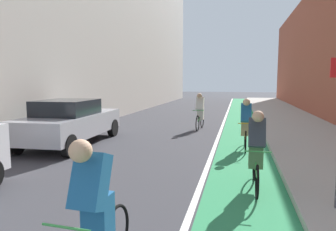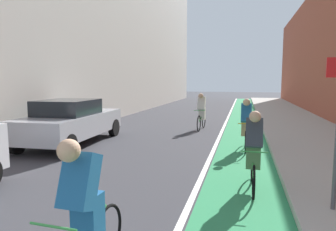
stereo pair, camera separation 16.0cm
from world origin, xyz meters
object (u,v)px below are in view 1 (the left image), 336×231
object	(u,v)px
cyclist_mid	(256,147)
cyclist_far	(200,111)
parked_sedan_silver	(70,121)
cyclist_lead	(93,214)
cyclist_trailing	(246,123)

from	to	relation	value
cyclist_mid	cyclist_far	size ratio (longest dim) A/B	0.97
parked_sedan_silver	cyclist_lead	xyz separation A→B (m)	(4.15, -6.42, 0.02)
cyclist_far	cyclist_lead	bearing A→B (deg)	-88.72
parked_sedan_silver	cyclist_far	world-z (taller)	cyclist_far
parked_sedan_silver	cyclist_far	xyz separation A→B (m)	(3.91, 4.15, 0.02)
parked_sedan_silver	cyclist_trailing	world-z (taller)	cyclist_trailing
cyclist_mid	parked_sedan_silver	bearing A→B (deg)	153.26
cyclist_lead	parked_sedan_silver	bearing A→B (deg)	122.88
cyclist_lead	cyclist_trailing	world-z (taller)	cyclist_trailing
cyclist_lead	cyclist_far	bearing A→B (deg)	91.28
parked_sedan_silver	cyclist_far	distance (m)	5.70
cyclist_mid	cyclist_far	distance (m)	7.41
cyclist_mid	cyclist_far	xyz separation A→B (m)	(-2.02, 7.13, -0.03)
parked_sedan_silver	cyclist_mid	xyz separation A→B (m)	(5.93, -2.99, 0.06)
cyclist_lead	cyclist_far	world-z (taller)	cyclist_far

